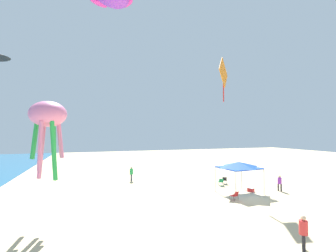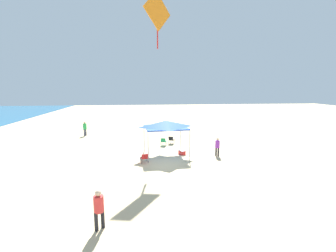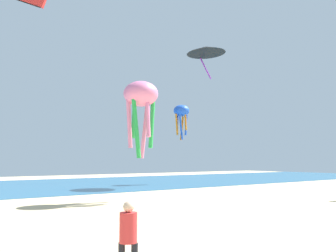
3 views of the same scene
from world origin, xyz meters
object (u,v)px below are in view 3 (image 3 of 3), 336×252
at_px(kite_delta_black, 206,50).
at_px(kite_octopus_pink, 141,98).
at_px(kite_octopus_blue, 181,113).
at_px(person_kite_handler, 128,233).

bearing_deg(kite_delta_black, kite_octopus_pink, -21.37).
bearing_deg(kite_octopus_blue, kite_delta_black, 166.11).
bearing_deg(kite_octopus_blue, kite_octopus_pink, 117.02).
height_order(kite_octopus_blue, kite_delta_black, kite_delta_black).
height_order(person_kite_handler, kite_octopus_blue, kite_octopus_blue).
distance_m(person_kite_handler, kite_octopus_blue, 34.66).
distance_m(person_kite_handler, kite_octopus_pink, 16.79).
xyz_separation_m(kite_octopus_blue, kite_delta_black, (0.13, -4.29, 6.66)).
bearing_deg(person_kite_handler, kite_octopus_pink, -75.83).
bearing_deg(person_kite_handler, kite_delta_black, -88.98).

